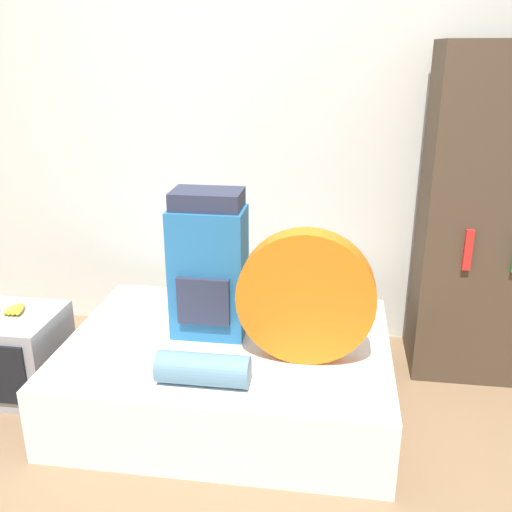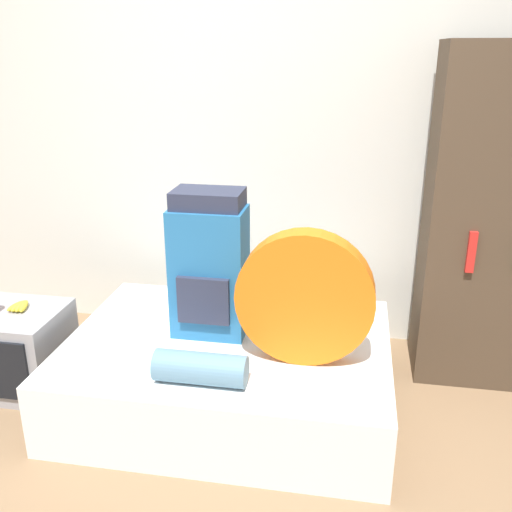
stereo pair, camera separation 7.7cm
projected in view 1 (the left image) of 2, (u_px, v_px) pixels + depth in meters
The scene contains 9 objects.
ground_plane at pixel (180, 511), 2.27m from camera, with size 16.00×16.00×0.00m, color #846647.
wall_back at pixel (245, 126), 3.34m from camera, with size 8.00×0.05×2.60m.
bed at pixel (229, 371), 2.90m from camera, with size 1.59×1.18×0.37m.
backpack at pixel (209, 266), 2.79m from camera, with size 0.36×0.27×0.74m.
tent_bag at pixel (306, 297), 2.56m from camera, with size 0.63×0.12×0.63m.
sleeping_roll at pixel (203, 369), 2.44m from camera, with size 0.40×0.14×0.14m.
television at pixel (13, 353), 3.00m from camera, with size 0.50×0.46×0.44m.
banana_bunch at pixel (16, 309), 2.95m from camera, with size 0.11×0.14×0.03m.
bookshelf at pixel (509, 219), 2.99m from camera, with size 0.89×0.44×1.77m.
Camera 1 is at (0.55, -1.72, 1.73)m, focal length 40.00 mm.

